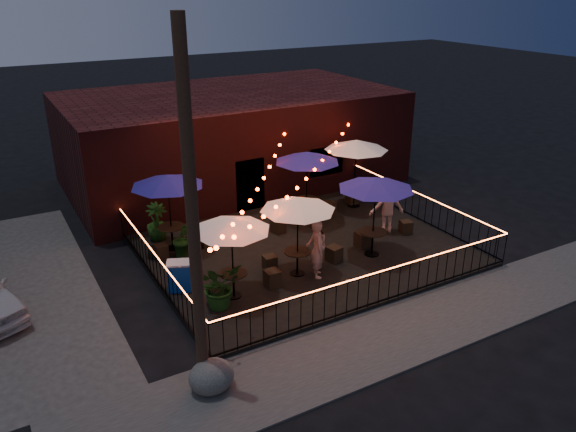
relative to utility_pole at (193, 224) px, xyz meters
name	(u,v)px	position (x,y,z in m)	size (l,w,h in m)	color
ground	(337,278)	(5.40, 2.60, -4.00)	(110.00, 110.00, 0.00)	black
patio	(304,251)	(5.40, 4.60, -3.92)	(10.00, 8.00, 0.15)	black
sidewalk	(407,331)	(5.40, -0.65, -3.98)	(18.00, 2.50, 0.05)	#3A3736
brick_building	(231,138)	(6.40, 12.59, -2.00)	(14.00, 8.00, 4.00)	#340E0E
utility_pole	(193,224)	(0.00, 0.00, 0.00)	(0.26, 0.26, 8.00)	#332215
fence_front	(379,288)	(5.40, 0.60, -3.34)	(10.00, 0.04, 1.04)	black
fence_left	(157,271)	(0.40, 4.60, -3.34)	(0.04, 8.00, 1.04)	black
fence_right	(419,207)	(10.40, 4.60, -3.34)	(0.04, 8.00, 1.04)	black
festoon_lights	(281,190)	(4.39, 4.30, -1.48)	(10.02, 8.72, 1.32)	#FD2200
cafe_table_0	(231,226)	(2.10, 2.98, -1.65)	(2.48, 2.48, 2.41)	black
cafe_table_1	(167,181)	(1.60, 6.81, -1.46)	(2.41, 2.41, 2.61)	black
cafe_table_2	(298,205)	(4.34, 3.23, -1.59)	(2.89, 2.89, 2.48)	black
cafe_table_3	(307,158)	(6.79, 6.71, -1.44)	(2.70, 2.70, 2.64)	black
cafe_table_4	(376,184)	(7.14, 3.16, -1.41)	(2.81, 2.81, 2.67)	black
cafe_table_5	(356,146)	(9.14, 6.95, -1.38)	(2.92, 2.92, 2.71)	black
bistro_chair_0	(217,296)	(1.54, 2.86, -3.62)	(0.39, 0.39, 0.47)	black
bistro_chair_1	(272,278)	(3.33, 2.96, -3.60)	(0.42, 0.42, 0.50)	black
bistro_chair_2	(161,251)	(1.07, 6.34, -3.62)	(0.38, 0.38, 0.46)	black
bistro_chair_3	(207,239)	(2.68, 6.44, -3.60)	(0.42, 0.42, 0.50)	black
bistro_chair_4	(270,262)	(3.75, 3.91, -3.62)	(0.38, 0.38, 0.45)	black
bistro_chair_5	(334,254)	(5.78, 3.37, -3.60)	(0.42, 0.42, 0.50)	black
bistro_chair_6	(278,226)	(5.30, 6.20, -3.61)	(0.41, 0.41, 0.49)	black
bistro_chair_7	(311,218)	(6.66, 6.20, -3.59)	(0.43, 0.43, 0.51)	black
bistro_chair_8	(362,239)	(7.23, 3.81, -3.59)	(0.44, 0.44, 0.52)	black
bistro_chair_9	(406,227)	(9.21, 3.91, -3.62)	(0.39, 0.39, 0.46)	black
bistro_chair_10	(329,208)	(7.84, 6.74, -3.60)	(0.41, 0.41, 0.49)	black
bistro_chair_11	(352,198)	(9.20, 7.15, -3.60)	(0.42, 0.42, 0.50)	black
patron_a	(318,249)	(4.81, 2.82, -2.94)	(0.67, 0.44, 1.83)	#D0A78F
patron_b	(316,245)	(5.06, 3.30, -3.07)	(0.76, 0.59, 1.56)	#D89D89
patron_c	(387,206)	(8.71, 4.39, -2.88)	(1.25, 0.72, 1.93)	tan
potted_shrub_a	(219,286)	(1.55, 2.68, -3.21)	(1.15, 1.00, 1.28)	#184013
potted_shrub_b	(183,238)	(1.74, 6.11, -3.23)	(0.68, 0.55, 1.23)	#0E360C
potted_shrub_c	(157,222)	(1.40, 7.76, -3.20)	(0.73, 0.73, 1.30)	#1A4010
cooler	(180,276)	(0.90, 4.09, -3.39)	(0.82, 0.72, 0.90)	#0E3BA0
boulder	(211,377)	(0.09, -0.25, -3.63)	(0.96, 0.82, 0.75)	#474742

